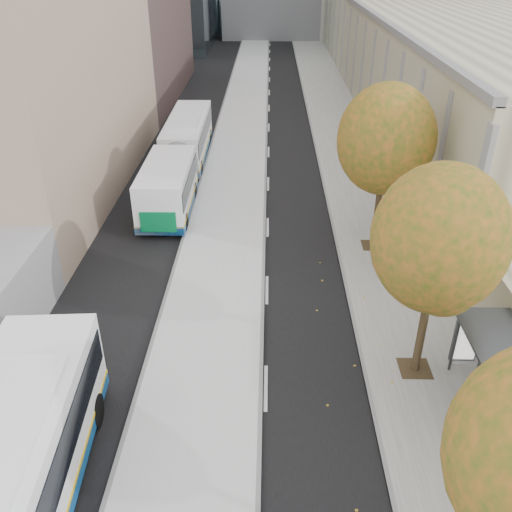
{
  "coord_description": "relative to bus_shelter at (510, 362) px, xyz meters",
  "views": [
    {
      "loc": [
        -1.65,
        -1.67,
        13.09
      ],
      "look_at": [
        -2.09,
        16.62,
        2.5
      ],
      "focal_mm": 38.0,
      "sensor_mm": 36.0,
      "label": 1
    }
  ],
  "objects": [
    {
      "name": "building_tan",
      "position": [
        9.81,
        53.04,
        1.81
      ],
      "size": [
        18.0,
        92.0,
        8.0
      ],
      "primitive_type": "cube",
      "color": "gray",
      "rests_on": "ground"
    },
    {
      "name": "tree_c",
      "position": [
        -2.09,
        2.04,
        3.06
      ],
      "size": [
        4.2,
        4.2,
        7.28
      ],
      "color": "black",
      "rests_on": "sidewalk"
    },
    {
      "name": "distant_car",
      "position": [
        -13.42,
        33.73,
        -1.5
      ],
      "size": [
        1.74,
        4.11,
        1.39
      ],
      "primitive_type": "imported",
      "rotation": [
        0.0,
        0.0,
        0.02
      ],
      "color": "silver",
      "rests_on": "ground"
    },
    {
      "name": "bus_platform",
      "position": [
        -9.56,
        24.04,
        -2.11
      ],
      "size": [
        4.25,
        150.0,
        0.15
      ],
      "primitive_type": "cube",
      "color": "silver",
      "rests_on": "ground"
    },
    {
      "name": "bus_far",
      "position": [
        -12.88,
        19.88,
        -0.63
      ],
      "size": [
        2.72,
        17.1,
        2.84
      ],
      "rotation": [
        0.0,
        0.0,
        0.01
      ],
      "color": "white",
      "rests_on": "ground"
    },
    {
      "name": "bus_shelter",
      "position": [
        0.0,
        0.0,
        0.0
      ],
      "size": [
        1.9,
        4.4,
        2.53
      ],
      "color": "#383A3F",
      "rests_on": "sidewalk"
    },
    {
      "name": "tree_d",
      "position": [
        -2.09,
        11.04,
        3.28
      ],
      "size": [
        4.4,
        4.4,
        7.6
      ],
      "color": "black",
      "rests_on": "sidewalk"
    },
    {
      "name": "sidewalk",
      "position": [
        -1.56,
        24.04,
        -2.15
      ],
      "size": [
        4.75,
        150.0,
        0.08
      ],
      "primitive_type": "cube",
      "color": "gray",
      "rests_on": "ground"
    }
  ]
}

